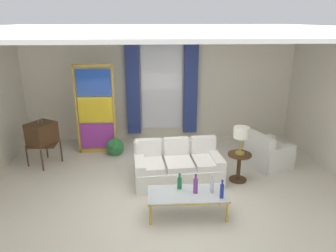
{
  "coord_description": "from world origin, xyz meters",
  "views": [
    {
      "loc": [
        -0.33,
        -5.37,
        3.17
      ],
      "look_at": [
        0.08,
        0.9,
        1.05
      ],
      "focal_mm": 33.75,
      "sensor_mm": 36.0,
      "label": 1
    }
  ],
  "objects_px": {
    "bottle_amber_squat": "(196,185)",
    "table_lamp_brass": "(241,134)",
    "peacock_figurine": "(115,148)",
    "round_side_table": "(239,165)",
    "armchair_white": "(267,154)",
    "stained_glass_divider": "(96,112)",
    "vintage_tv": "(42,134)",
    "bottle_ruby_flask": "(180,182)",
    "coffee_table": "(187,195)",
    "bottle_crystal_tall": "(222,190)",
    "bottle_blue_decanter": "(212,185)",
    "couch_white_long": "(177,166)"
  },
  "relations": [
    {
      "from": "coffee_table",
      "to": "table_lamp_brass",
      "type": "height_order",
      "value": "table_lamp_brass"
    },
    {
      "from": "couch_white_long",
      "to": "peacock_figurine",
      "type": "xyz_separation_m",
      "value": [
        -1.41,
        1.24,
        -0.08
      ]
    },
    {
      "from": "peacock_figurine",
      "to": "round_side_table",
      "type": "xyz_separation_m",
      "value": [
        2.67,
        -1.37,
        0.14
      ]
    },
    {
      "from": "peacock_figurine",
      "to": "table_lamp_brass",
      "type": "relative_size",
      "value": 1.05
    },
    {
      "from": "bottle_crystal_tall",
      "to": "bottle_ruby_flask",
      "type": "bearing_deg",
      "value": 152.37
    },
    {
      "from": "coffee_table",
      "to": "peacock_figurine",
      "type": "height_order",
      "value": "peacock_figurine"
    },
    {
      "from": "vintage_tv",
      "to": "armchair_white",
      "type": "bearing_deg",
      "value": -5.0
    },
    {
      "from": "vintage_tv",
      "to": "table_lamp_brass",
      "type": "distance_m",
      "value": 4.38
    },
    {
      "from": "bottle_amber_squat",
      "to": "vintage_tv",
      "type": "distance_m",
      "value": 3.86
    },
    {
      "from": "bottle_blue_decanter",
      "to": "peacock_figurine",
      "type": "height_order",
      "value": "bottle_blue_decanter"
    },
    {
      "from": "peacock_figurine",
      "to": "stained_glass_divider",
      "type": "bearing_deg",
      "value": 144.6
    },
    {
      "from": "stained_glass_divider",
      "to": "round_side_table",
      "type": "height_order",
      "value": "stained_glass_divider"
    },
    {
      "from": "vintage_tv",
      "to": "peacock_figurine",
      "type": "height_order",
      "value": "vintage_tv"
    },
    {
      "from": "armchair_white",
      "to": "peacock_figurine",
      "type": "xyz_separation_m",
      "value": [
        -3.49,
        0.75,
        -0.07
      ]
    },
    {
      "from": "bottle_ruby_flask",
      "to": "vintage_tv",
      "type": "height_order",
      "value": "vintage_tv"
    },
    {
      "from": "armchair_white",
      "to": "table_lamp_brass",
      "type": "bearing_deg",
      "value": -143.0
    },
    {
      "from": "bottle_blue_decanter",
      "to": "stained_glass_divider",
      "type": "relative_size",
      "value": 0.15
    },
    {
      "from": "armchair_white",
      "to": "stained_glass_divider",
      "type": "bearing_deg",
      "value": 164.89
    },
    {
      "from": "couch_white_long",
      "to": "table_lamp_brass",
      "type": "bearing_deg",
      "value": -5.52
    },
    {
      "from": "table_lamp_brass",
      "to": "vintage_tv",
      "type": "bearing_deg",
      "value": 165.94
    },
    {
      "from": "bottle_ruby_flask",
      "to": "stained_glass_divider",
      "type": "height_order",
      "value": "stained_glass_divider"
    },
    {
      "from": "round_side_table",
      "to": "bottle_amber_squat",
      "type": "bearing_deg",
      "value": -133.32
    },
    {
      "from": "couch_white_long",
      "to": "coffee_table",
      "type": "relative_size",
      "value": 1.36
    },
    {
      "from": "armchair_white",
      "to": "coffee_table",
      "type": "bearing_deg",
      "value": -139.11
    },
    {
      "from": "couch_white_long",
      "to": "vintage_tv",
      "type": "distance_m",
      "value": 3.15
    },
    {
      "from": "bottle_ruby_flask",
      "to": "armchair_white",
      "type": "xyz_separation_m",
      "value": [
        2.14,
        1.59,
        -0.24
      ]
    },
    {
      "from": "peacock_figurine",
      "to": "bottle_crystal_tall",
      "type": "bearing_deg",
      "value": -53.32
    },
    {
      "from": "coffee_table",
      "to": "stained_glass_divider",
      "type": "bearing_deg",
      "value": 124.05
    },
    {
      "from": "stained_glass_divider",
      "to": "table_lamp_brass",
      "type": "relative_size",
      "value": 3.86
    },
    {
      "from": "coffee_table",
      "to": "vintage_tv",
      "type": "xyz_separation_m",
      "value": [
        -3.03,
        2.2,
        0.35
      ]
    },
    {
      "from": "couch_white_long",
      "to": "coffee_table",
      "type": "height_order",
      "value": "couch_white_long"
    },
    {
      "from": "armchair_white",
      "to": "table_lamp_brass",
      "type": "distance_m",
      "value": 1.27
    },
    {
      "from": "bottle_blue_decanter",
      "to": "bottle_amber_squat",
      "type": "relative_size",
      "value": 0.94
    },
    {
      "from": "bottle_blue_decanter",
      "to": "bottle_crystal_tall",
      "type": "height_order",
      "value": "bottle_blue_decanter"
    },
    {
      "from": "couch_white_long",
      "to": "peacock_figurine",
      "type": "distance_m",
      "value": 1.88
    },
    {
      "from": "vintage_tv",
      "to": "stained_glass_divider",
      "type": "bearing_deg",
      "value": 28.74
    },
    {
      "from": "bottle_blue_decanter",
      "to": "peacock_figurine",
      "type": "relative_size",
      "value": 0.56
    },
    {
      "from": "bottle_amber_squat",
      "to": "bottle_ruby_flask",
      "type": "distance_m",
      "value": 0.3
    },
    {
      "from": "bottle_ruby_flask",
      "to": "round_side_table",
      "type": "xyz_separation_m",
      "value": [
        1.32,
        0.98,
        -0.17
      ]
    },
    {
      "from": "couch_white_long",
      "to": "peacock_figurine",
      "type": "height_order",
      "value": "couch_white_long"
    },
    {
      "from": "bottle_crystal_tall",
      "to": "table_lamp_brass",
      "type": "bearing_deg",
      "value": 63.17
    },
    {
      "from": "bottle_amber_squat",
      "to": "table_lamp_brass",
      "type": "relative_size",
      "value": 0.62
    },
    {
      "from": "stained_glass_divider",
      "to": "coffee_table",
      "type": "bearing_deg",
      "value": -55.95
    },
    {
      "from": "coffee_table",
      "to": "armchair_white",
      "type": "relative_size",
      "value": 1.26
    },
    {
      "from": "bottle_blue_decanter",
      "to": "armchair_white",
      "type": "xyz_separation_m",
      "value": [
        1.62,
        1.76,
        -0.26
      ]
    },
    {
      "from": "bottle_crystal_tall",
      "to": "stained_glass_divider",
      "type": "relative_size",
      "value": 0.15
    },
    {
      "from": "bottle_ruby_flask",
      "to": "bottle_blue_decanter",
      "type": "bearing_deg",
      "value": -17.78
    },
    {
      "from": "bottle_ruby_flask",
      "to": "peacock_figurine",
      "type": "distance_m",
      "value": 2.72
    },
    {
      "from": "couch_white_long",
      "to": "round_side_table",
      "type": "relative_size",
      "value": 3.06
    },
    {
      "from": "bottle_crystal_tall",
      "to": "armchair_white",
      "type": "distance_m",
      "value": 2.46
    }
  ]
}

